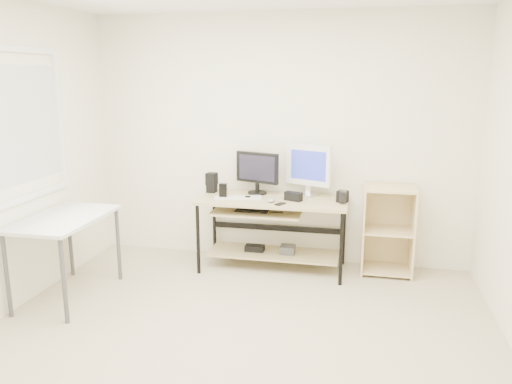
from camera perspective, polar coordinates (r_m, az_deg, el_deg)
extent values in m
cube|color=#BDB191|center=(3.82, -2.74, -17.78)|extent=(4.00, 4.00, 0.01)
cube|color=white|center=(5.28, 2.66, 5.93)|extent=(4.00, 0.01, 2.60)
cube|color=white|center=(1.59, -22.42, -12.20)|extent=(4.00, 0.01, 2.60)
cube|color=white|center=(4.73, -25.02, 6.96)|extent=(0.01, 1.00, 1.20)
cube|color=tan|center=(5.05, 1.95, -0.92)|extent=(1.50, 0.65, 0.03)
cube|color=tan|center=(5.06, 0.17, -2.23)|extent=(0.90, 0.49, 0.02)
cube|color=tan|center=(5.26, 2.00, -6.98)|extent=(1.35, 0.46, 0.02)
cube|color=black|center=(5.06, -0.39, -2.03)|extent=(0.33, 0.22, 0.01)
cylinder|color=black|center=(4.97, 2.31, -2.34)|extent=(0.14, 0.01, 0.01)
cube|color=#424245|center=(5.23, 3.63, -6.58)|extent=(0.15, 0.15, 0.08)
cube|color=black|center=(5.29, -0.15, -6.43)|extent=(0.20, 0.12, 0.06)
cylinder|color=black|center=(5.06, -6.64, -5.40)|extent=(0.04, 0.04, 0.72)
cylinder|color=black|center=(5.57, -4.78, -3.60)|extent=(0.04, 0.04, 0.72)
cylinder|color=black|center=(4.81, 9.72, -6.48)|extent=(0.04, 0.04, 0.72)
cylinder|color=black|center=(5.35, 9.99, -4.47)|extent=(0.04, 0.04, 0.72)
cube|color=silver|center=(4.70, -21.12, -2.86)|extent=(0.60, 1.00, 0.03)
cylinder|color=#424245|center=(4.61, -26.59, -8.59)|extent=(0.04, 0.04, 0.72)
cylinder|color=#424245|center=(5.31, -20.47, -5.25)|extent=(0.04, 0.04, 0.72)
cylinder|color=#424245|center=(4.32, -21.10, -9.51)|extent=(0.04, 0.04, 0.72)
cylinder|color=#424245|center=(5.06, -15.46, -5.80)|extent=(0.04, 0.04, 0.72)
cube|color=beige|center=(5.17, 12.18, -4.15)|extent=(0.02, 0.40, 0.90)
cube|color=beige|center=(5.20, 17.49, -4.38)|extent=(0.02, 0.40, 0.90)
cube|color=beige|center=(5.36, 14.75, -3.67)|extent=(0.50, 0.02, 0.90)
cube|color=beige|center=(5.31, 14.58, -8.50)|extent=(0.46, 0.38, 0.02)
cube|color=beige|center=(5.18, 14.84, -4.27)|extent=(0.46, 0.38, 0.02)
cube|color=beige|center=(5.07, 15.12, 0.38)|extent=(0.46, 0.38, 0.02)
cylinder|color=black|center=(5.25, 0.14, -0.08)|extent=(0.20, 0.20, 0.02)
cylinder|color=black|center=(5.24, 0.14, 0.56)|extent=(0.04, 0.04, 0.10)
cube|color=black|center=(5.20, 0.14, 2.81)|extent=(0.47, 0.19, 0.32)
cube|color=black|center=(5.17, 0.08, 2.76)|extent=(0.39, 0.13, 0.26)
cube|color=silver|center=(5.18, 5.94, -0.36)|extent=(0.18, 0.16, 0.01)
cylinder|color=silver|center=(5.17, 5.95, 0.26)|extent=(0.04, 0.04, 0.10)
cube|color=silver|center=(5.12, 6.02, 3.09)|extent=(0.48, 0.23, 0.42)
cube|color=#2934B1|center=(5.09, 5.99, 3.04)|extent=(0.40, 0.16, 0.34)
cube|color=silver|center=(5.06, -2.07, -0.61)|extent=(0.49, 0.24, 0.02)
ellipsoid|color=#AAAAAF|center=(4.90, 1.74, -0.91)|extent=(0.09, 0.13, 0.04)
cube|color=black|center=(4.96, 4.30, -0.50)|extent=(0.19, 0.13, 0.09)
cube|color=black|center=(5.33, -5.07, 0.41)|extent=(0.10, 0.10, 0.08)
cube|color=black|center=(5.30, -5.09, 1.51)|extent=(0.12, 0.12, 0.13)
cube|color=black|center=(4.96, 9.86, -0.51)|extent=(0.12, 0.12, 0.11)
cube|color=black|center=(5.05, -3.78, 0.14)|extent=(0.08, 0.05, 0.15)
cylinder|color=black|center=(5.04, -0.95, -0.62)|extent=(0.08, 0.08, 0.02)
cube|color=black|center=(4.82, 2.78, -1.37)|extent=(0.10, 0.14, 0.01)
cylinder|color=#9F7948|center=(4.89, 9.87, -1.35)|extent=(0.11, 0.11, 0.01)
cylinder|color=white|center=(4.87, 9.90, -0.59)|extent=(0.08, 0.08, 0.13)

